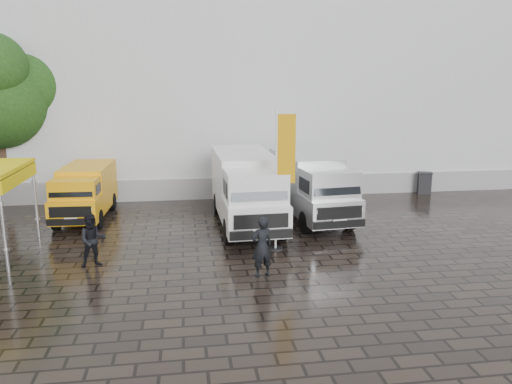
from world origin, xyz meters
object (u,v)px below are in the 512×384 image
(van_silver, at_px, (311,188))
(wheelie_bin, at_px, (424,183))
(van_yellow, at_px, (85,194))
(van_white, at_px, (246,191))
(person_front, at_px, (262,247))
(flagpole, at_px, (282,173))
(person_tent, at_px, (93,240))

(van_silver, relative_size, wheelie_bin, 5.43)
(van_yellow, distance_m, van_white, 6.64)
(van_white, relative_size, person_front, 3.57)
(van_silver, bearing_deg, van_yellow, 166.99)
(person_front, bearing_deg, van_yellow, -64.85)
(van_white, bearing_deg, person_front, -93.61)
(flagpole, height_order, wheelie_bin, flagpole)
(wheelie_bin, xyz_separation_m, person_tent, (-14.64, -7.96, 0.28))
(van_yellow, height_order, person_tent, van_yellow)
(person_front, relative_size, person_tent, 1.09)
(van_silver, bearing_deg, person_front, -122.00)
(flagpole, bearing_deg, van_white, 105.62)
(van_silver, height_order, wheelie_bin, van_silver)
(van_silver, relative_size, flagpole, 1.26)
(van_white, xyz_separation_m, person_front, (-0.20, -5.16, -0.49))
(van_yellow, distance_m, flagpole, 8.74)
(van_yellow, height_order, van_silver, van_silver)
(van_white, xyz_separation_m, person_tent, (-5.14, -3.61, -0.56))
(van_white, xyz_separation_m, van_silver, (2.74, 0.70, -0.10))
(flagpole, bearing_deg, van_yellow, 146.18)
(person_tent, bearing_deg, person_front, -32.42)
(wheelie_bin, relative_size, person_front, 0.61)
(person_tent, bearing_deg, van_white, 20.05)
(flagpole, distance_m, person_tent, 6.24)
(van_silver, height_order, flagpole, flagpole)
(van_yellow, bearing_deg, wheelie_bin, 11.36)
(van_silver, distance_m, flagpole, 4.27)
(person_front, bearing_deg, van_silver, -132.50)
(flagpole, bearing_deg, person_tent, -172.85)
(van_yellow, relative_size, van_silver, 0.78)
(flagpole, relative_size, person_front, 2.63)
(person_tent, bearing_deg, wheelie_bin, 13.47)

